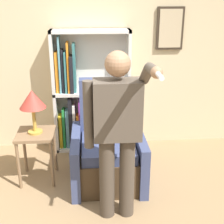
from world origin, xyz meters
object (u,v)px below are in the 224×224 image
(bookcase, at_px, (83,96))
(person_standing, at_px, (117,128))
(side_table, at_px, (36,141))
(table_lamp, at_px, (32,101))
(armchair, at_px, (107,151))

(bookcase, distance_m, person_standing, 1.58)
(bookcase, xyz_separation_m, side_table, (-0.55, -0.80, -0.29))
(bookcase, height_order, side_table, bookcase)
(bookcase, height_order, person_standing, bookcase)
(person_standing, distance_m, table_lamp, 1.15)
(side_table, bearing_deg, person_standing, -39.61)
(person_standing, bearing_deg, side_table, 140.39)
(person_standing, bearing_deg, armchair, 93.89)
(side_table, distance_m, table_lamp, 0.50)
(bookcase, xyz_separation_m, armchair, (0.29, -0.82, -0.43))
(bookcase, bearing_deg, armchair, -70.82)
(armchair, distance_m, table_lamp, 1.06)
(armchair, distance_m, person_standing, 0.94)
(bookcase, relative_size, side_table, 2.74)
(bookcase, xyz_separation_m, person_standing, (0.33, -1.53, 0.18))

